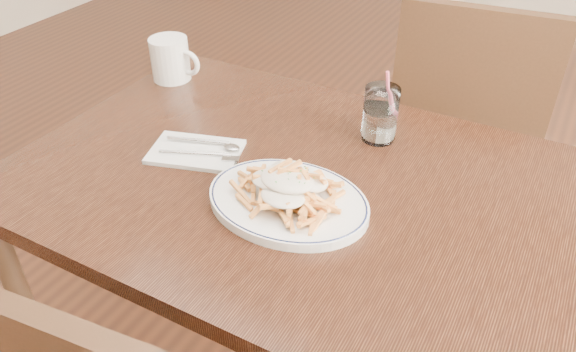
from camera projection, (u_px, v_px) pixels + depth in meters
The scene contains 8 objects.
table at pixel (303, 208), 1.20m from camera, with size 1.20×0.80×0.75m.
chair_far at pixel (465, 126), 1.74m from camera, with size 0.47×0.47×0.94m.
fries_plate at pixel (288, 201), 1.07m from camera, with size 0.35×0.32×0.02m.
loaded_fries at pixel (288, 183), 1.05m from camera, with size 0.22×0.19×0.06m.
napkin at pixel (196, 152), 1.22m from camera, with size 0.19×0.13×0.01m, color silver.
cutlery at pixel (197, 147), 1.22m from camera, with size 0.19×0.13×0.01m.
water_glass at pixel (380, 117), 1.25m from camera, with size 0.08×0.08×0.17m.
coffee_mug at pixel (171, 59), 1.50m from camera, with size 0.14×0.10×0.11m.
Camera 1 is at (0.42, -0.83, 1.42)m, focal length 35.00 mm.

